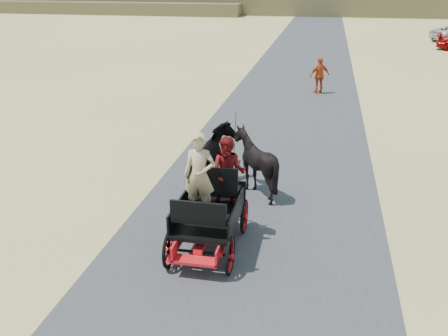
% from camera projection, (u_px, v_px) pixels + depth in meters
% --- Properties ---
extents(ground, '(140.00, 140.00, 0.00)m').
position_uv_depth(ground, '(243.00, 259.00, 10.26)').
color(ground, tan).
extents(road, '(6.00, 140.00, 0.01)m').
position_uv_depth(road, '(243.00, 259.00, 10.26)').
color(road, '#38383A').
rests_on(road, ground).
extents(ridge_far, '(140.00, 6.00, 2.40)m').
position_uv_depth(ridge_far, '(320.00, 6.00, 66.31)').
color(ridge_far, brown).
rests_on(ridge_far, ground).
extents(ridge_near, '(40.00, 4.00, 1.60)m').
position_uv_depth(ridge_near, '(97.00, 8.00, 68.36)').
color(ridge_near, brown).
rests_on(ridge_near, ground).
extents(carriage, '(1.30, 2.40, 0.72)m').
position_uv_depth(carriage, '(209.00, 232.00, 10.61)').
color(carriage, black).
rests_on(carriage, ground).
extents(horse_left, '(0.91, 2.01, 1.70)m').
position_uv_depth(horse_left, '(214.00, 160.00, 13.26)').
color(horse_left, black).
rests_on(horse_left, ground).
extents(horse_right, '(1.37, 1.54, 1.70)m').
position_uv_depth(horse_right, '(255.00, 163.00, 13.06)').
color(horse_right, black).
rests_on(horse_right, ground).
extents(driver_man, '(0.66, 0.43, 1.80)m').
position_uv_depth(driver_man, '(199.00, 176.00, 10.23)').
color(driver_man, tan).
rests_on(driver_man, carriage).
extents(passenger_woman, '(0.77, 0.60, 1.58)m').
position_uv_depth(passenger_woman, '(228.00, 172.00, 10.68)').
color(passenger_woman, '#660C0F').
rests_on(passenger_woman, carriage).
extents(pedestrian, '(1.09, 0.84, 1.73)m').
position_uv_depth(pedestrian, '(320.00, 76.00, 23.86)').
color(pedestrian, '#BE4315').
rests_on(pedestrian, ground).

